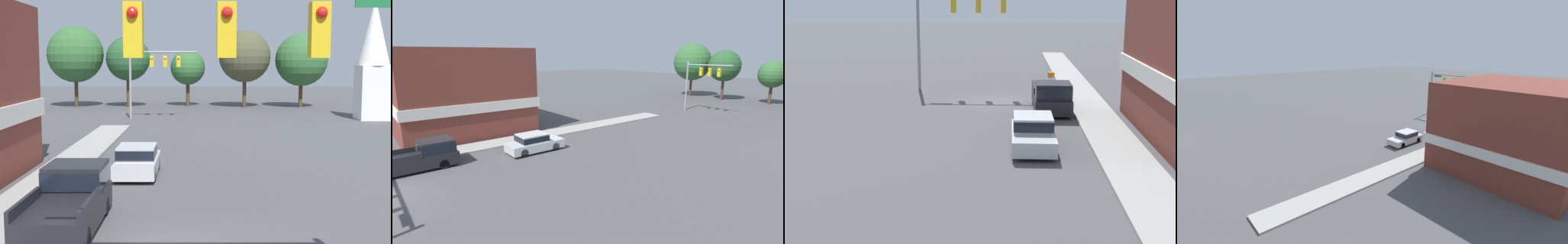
{
  "view_description": "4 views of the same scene",
  "coord_description": "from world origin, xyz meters",
  "views": [
    {
      "loc": [
        0.93,
        -14.85,
        5.51
      ],
      "look_at": [
        0.81,
        11.99,
        2.46
      ],
      "focal_mm": 50.0,
      "sensor_mm": 36.0,
      "label": 1
    },
    {
      "loc": [
        19.34,
        -0.41,
        7.79
      ],
      "look_at": [
        0.21,
        14.7,
        2.26
      ],
      "focal_mm": 28.0,
      "sensor_mm": 36.0,
      "label": 2
    },
    {
      "loc": [
        -0.78,
        34.78,
        6.85
      ],
      "look_at": [
        0.35,
        14.51,
        2.06
      ],
      "focal_mm": 50.0,
      "sensor_mm": 36.0,
      "label": 3
    },
    {
      "loc": [
        -21.82,
        33.75,
        11.21
      ],
      "look_at": [
        -0.38,
        14.9,
        3.15
      ],
      "focal_mm": 24.0,
      "sensor_mm": 36.0,
      "label": 4
    }
  ],
  "objects": [
    {
      "name": "ground_plane",
      "position": [
        0.0,
        0.0,
        0.0
      ],
      "size": [
        200.0,
        200.0,
        0.0
      ],
      "primitive_type": "plane",
      "color": "#4C4C4F"
    },
    {
      "name": "sidewalk_curb",
      "position": [
        -5.7,
        0.0,
        0.07
      ],
      "size": [
        2.4,
        60.0,
        0.14
      ],
      "color": "#9E9E99",
      "rests_on": "ground"
    },
    {
      "name": "corner_brick_building",
      "position": [
        -13.08,
        8.34,
        4.03
      ],
      "size": [
        11.67,
        12.24,
        8.28
      ],
      "color": "brown",
      "rests_on": "ground"
    },
    {
      "name": "car_lead",
      "position": [
        -1.84,
        10.77,
        0.78
      ],
      "size": [
        1.91,
        4.52,
        1.5
      ],
      "color": "black",
      "rests_on": "ground"
    },
    {
      "name": "construction_barrel",
      "position": [
        -3.9,
        -6.53,
        0.54
      ],
      "size": [
        0.54,
        0.54,
        1.06
      ],
      "color": "orange",
      "rests_on": "ground"
    },
    {
      "name": "near_signal_assembly",
      "position": [
        3.06,
        -4.39,
        5.53
      ],
      "size": [
        8.38,
        0.49,
        7.45
      ],
      "color": "gray",
      "rests_on": "ground"
    },
    {
      "name": "pickup_truck_parked",
      "position": [
        -3.25,
        2.92,
        0.94
      ],
      "size": [
        2.1,
        5.58,
        1.92
      ],
      "color": "black",
      "rests_on": "ground"
    }
  ]
}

